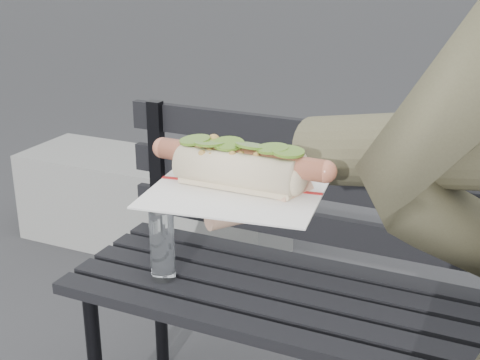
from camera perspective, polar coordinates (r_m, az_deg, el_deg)
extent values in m
cylinder|color=black|center=(2.16, -6.81, -10.60)|extent=(0.04, 0.04, 0.45)
cube|color=black|center=(1.52, 8.22, -14.39)|extent=(1.50, 0.07, 0.03)
cube|color=black|center=(1.60, 9.18, -12.68)|extent=(1.50, 0.07, 0.03)
cube|color=black|center=(1.67, 10.06, -11.12)|extent=(1.50, 0.07, 0.03)
cube|color=black|center=(1.75, 10.85, -9.68)|extent=(1.50, 0.07, 0.03)
cube|color=black|center=(1.82, 11.56, -8.37)|extent=(1.50, 0.07, 0.03)
cube|color=black|center=(1.98, -7.04, 0.78)|extent=(0.04, 0.03, 0.42)
cube|color=black|center=(1.80, 12.02, -5.01)|extent=(1.50, 0.02, 0.08)
cube|color=black|center=(1.75, 12.33, -1.16)|extent=(1.50, 0.02, 0.08)
cube|color=black|center=(1.71, 12.65, 2.90)|extent=(1.50, 0.02, 0.08)
cylinder|color=white|center=(1.74, -6.65, -5.50)|extent=(0.06, 0.06, 0.19)
cylinder|color=white|center=(1.69, -6.79, -2.30)|extent=(0.03, 0.03, 0.02)
cube|color=slate|center=(3.00, -7.54, -2.01)|extent=(1.20, 0.40, 0.40)
cylinder|color=#D8A384|center=(0.76, 3.07, -1.62)|extent=(0.09, 0.08, 0.07)
ellipsoid|color=#D8A384|center=(0.76, 0.00, -1.76)|extent=(0.10, 0.11, 0.03)
cylinder|color=#D8A384|center=(0.76, -4.71, -1.73)|extent=(0.06, 0.02, 0.02)
cylinder|color=#D8A384|center=(0.78, -3.99, -1.23)|extent=(0.06, 0.02, 0.02)
cylinder|color=#D8A384|center=(0.79, -3.30, -0.76)|extent=(0.06, 0.02, 0.02)
cylinder|color=#D8A384|center=(0.81, -2.64, -0.30)|extent=(0.06, 0.02, 0.02)
cylinder|color=#D8A384|center=(0.71, -1.12, -3.24)|extent=(0.04, 0.05, 0.02)
cube|color=white|center=(0.76, 0.00, -0.57)|extent=(0.21, 0.21, 0.00)
cube|color=#B21E1E|center=(0.76, 0.00, -0.45)|extent=(0.19, 0.03, 0.00)
cylinder|color=#BC6648|center=(0.75, 0.00, 1.80)|extent=(0.20, 0.03, 0.02)
sphere|color=#BC6648|center=(0.79, -6.59, 2.75)|extent=(0.03, 0.03, 0.02)
sphere|color=#BC6648|center=(0.71, 7.32, 0.72)|extent=(0.03, 0.03, 0.02)
sphere|color=#9E6B2D|center=(0.75, 0.93, 2.55)|extent=(0.01, 0.01, 0.01)
sphere|color=#9E6B2D|center=(0.73, -0.65, 2.14)|extent=(0.01, 0.01, 0.01)
sphere|color=#9E6B2D|center=(0.73, 1.39, 2.15)|extent=(0.01, 0.01, 0.01)
sphere|color=#9E6B2D|center=(0.77, -2.72, 2.46)|extent=(0.01, 0.01, 0.01)
sphere|color=#9E6B2D|center=(0.76, -2.09, 2.64)|extent=(0.01, 0.01, 0.01)
sphere|color=#9E6B2D|center=(0.76, -1.04, 2.42)|extent=(0.01, 0.01, 0.01)
sphere|color=#9E6B2D|center=(0.72, 4.02, 1.49)|extent=(0.01, 0.01, 0.01)
sphere|color=#9E6B2D|center=(0.72, 4.16, 1.43)|extent=(0.01, 0.01, 0.01)
sphere|color=#9E6B2D|center=(0.74, -3.24, 2.20)|extent=(0.01, 0.01, 0.01)
sphere|color=#9E6B2D|center=(0.75, -1.20, 2.10)|extent=(0.01, 0.01, 0.01)
sphere|color=#9E6B2D|center=(0.75, -2.63, 2.43)|extent=(0.01, 0.01, 0.01)
sphere|color=#9E6B2D|center=(0.76, 0.44, 3.03)|extent=(0.01, 0.01, 0.01)
sphere|color=#9E6B2D|center=(0.74, -2.53, 2.07)|extent=(0.01, 0.01, 0.01)
sphere|color=#9E6B2D|center=(0.76, -1.55, 2.90)|extent=(0.01, 0.01, 0.01)
sphere|color=#9E6B2D|center=(0.74, 0.12, 2.19)|extent=(0.01, 0.01, 0.01)
sphere|color=#9E6B2D|center=(0.74, 3.66, 2.08)|extent=(0.01, 0.01, 0.01)
sphere|color=#9E6B2D|center=(0.75, -0.81, 2.89)|extent=(0.01, 0.01, 0.01)
sphere|color=#9E6B2D|center=(0.76, -3.47, 2.85)|extent=(0.01, 0.01, 0.01)
sphere|color=#9E6B2D|center=(0.75, 1.08, 2.12)|extent=(0.01, 0.01, 0.01)
sphere|color=#9E6B2D|center=(0.75, -2.15, 2.27)|extent=(0.01, 0.01, 0.01)
sphere|color=#9E6B2D|center=(0.77, -0.79, 2.56)|extent=(0.01, 0.01, 0.01)
sphere|color=#9E6B2D|center=(0.77, -2.07, 3.07)|extent=(0.01, 0.01, 0.01)
sphere|color=#9E6B2D|center=(0.78, -2.25, 3.40)|extent=(0.01, 0.01, 0.01)
sphere|color=#9E6B2D|center=(0.76, -2.24, 2.62)|extent=(0.01, 0.01, 0.01)
cylinder|color=#588424|center=(0.77, -3.87, 3.43)|extent=(0.04, 0.04, 0.01)
cylinder|color=#588424|center=(0.76, -2.58, 3.19)|extent=(0.04, 0.04, 0.01)
cylinder|color=#588424|center=(0.75, -0.98, 3.13)|extent=(0.04, 0.04, 0.01)
cylinder|color=#588424|center=(0.74, 0.96, 2.92)|extent=(0.04, 0.04, 0.01)
cylinder|color=#588424|center=(0.73, 2.79, 2.71)|extent=(0.04, 0.04, 0.01)
cylinder|color=#588424|center=(0.72, 4.13, 2.43)|extent=(0.04, 0.04, 0.01)
cube|color=brown|center=(3.08, -11.98, -5.68)|extent=(0.07, 0.07, 0.00)
cube|color=brown|center=(3.59, -5.20, -1.48)|extent=(0.05, 0.04, 0.00)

